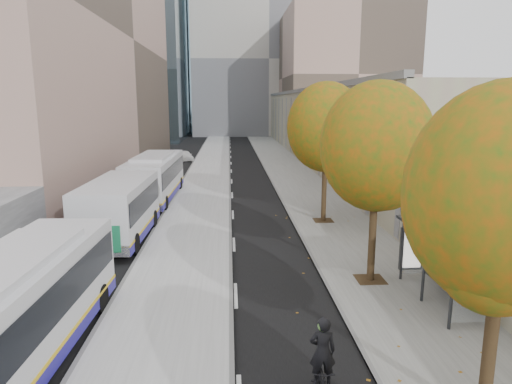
{
  "coord_description": "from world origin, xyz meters",
  "views": [
    {
      "loc": [
        -1.82,
        -3.45,
        6.88
      ],
      "look_at": [
        -0.53,
        18.57,
        2.5
      ],
      "focal_mm": 32.0,
      "sensor_mm": 36.0,
      "label": 1
    }
  ],
  "objects": [
    {
      "name": "building_far_block",
      "position": [
        6.0,
        96.0,
        15.0
      ],
      "size": [
        30.0,
        18.0,
        30.0
      ],
      "primitive_type": "cube",
      "color": "#A6A198",
      "rests_on": "ground"
    },
    {
      "name": "building_tan",
      "position": [
        15.5,
        64.0,
        4.0
      ],
      "size": [
        18.0,
        92.0,
        8.0
      ],
      "primitive_type": "cube",
      "color": "#A29382",
      "rests_on": "ground"
    },
    {
      "name": "sidewalk",
      "position": [
        4.12,
        35.0,
        0.04
      ],
      "size": [
        4.75,
        150.0,
        0.08
      ],
      "primitive_type": "cube",
      "color": "gray",
      "rests_on": "ground"
    },
    {
      "name": "bus_platform",
      "position": [
        -3.88,
        35.0,
        0.07
      ],
      "size": [
        4.25,
        150.0,
        0.15
      ],
      "primitive_type": "cube",
      "color": "#AAAAAA",
      "rests_on": "ground"
    },
    {
      "name": "tree_d",
      "position": [
        3.6,
        22.0,
        5.47
      ],
      "size": [
        4.4,
        4.4,
        7.6
      ],
      "color": "#311E14",
      "rests_on": "sidewalk"
    },
    {
      "name": "bus_far",
      "position": [
        -7.18,
        24.56,
        1.67
      ],
      "size": [
        3.17,
        18.39,
        3.05
      ],
      "rotation": [
        0.0,
        0.0,
        -0.03
      ],
      "color": "silver",
      "rests_on": "ground"
    },
    {
      "name": "distant_car",
      "position": [
        -7.07,
        50.68,
        0.6
      ],
      "size": [
        2.53,
        3.8,
        1.2
      ],
      "primitive_type": "imported",
      "rotation": [
        0.0,
        0.0,
        0.34
      ],
      "color": "white",
      "rests_on": "ground"
    },
    {
      "name": "tree_c",
      "position": [
        3.6,
        13.0,
        5.25
      ],
      "size": [
        4.2,
        4.2,
        7.28
      ],
      "color": "#311E14",
      "rests_on": "sidewalk"
    },
    {
      "name": "cyclist",
      "position": [
        0.25,
        5.93,
        0.79
      ],
      "size": [
        0.63,
        1.68,
        2.13
      ],
      "rotation": [
        0.0,
        0.0,
        -0.04
      ],
      "color": "black",
      "rests_on": "ground"
    },
    {
      "name": "tree_b",
      "position": [
        3.6,
        5.0,
        5.04
      ],
      "size": [
        4.0,
        4.0,
        6.97
      ],
      "color": "#311E14",
      "rests_on": "sidewalk"
    },
    {
      "name": "bus_shelter",
      "position": [
        5.69,
        10.96,
        2.19
      ],
      "size": [
        1.9,
        4.4,
        2.53
      ],
      "color": "#383A3F",
      "rests_on": "sidewalk"
    }
  ]
}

